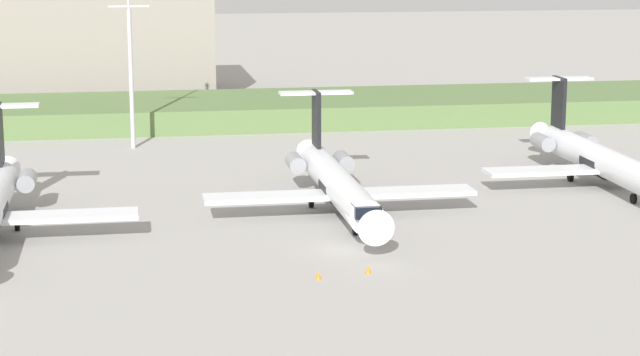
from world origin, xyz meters
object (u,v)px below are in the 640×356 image
(antenna_mast, at_px, (130,59))
(safety_cone_front_marker, at_px, (318,275))
(regional_jet_third, at_px, (598,158))
(regional_jet_second, at_px, (337,182))
(safety_cone_mid_marker, at_px, (368,269))

(antenna_mast, bearing_deg, safety_cone_front_marker, -77.25)
(regional_jet_third, height_order, safety_cone_front_marker, regional_jet_third)
(regional_jet_second, relative_size, safety_cone_mid_marker, 56.36)
(safety_cone_front_marker, relative_size, safety_cone_mid_marker, 1.00)
(regional_jet_second, distance_m, safety_cone_mid_marker, 18.62)
(antenna_mast, relative_size, safety_cone_front_marker, 43.52)
(antenna_mast, xyz_separation_m, safety_cone_front_marker, (11.96, -52.84, -9.65))
(antenna_mast, relative_size, safety_cone_mid_marker, 43.52)
(antenna_mast, distance_m, safety_cone_mid_marker, 55.13)
(safety_cone_mid_marker, bearing_deg, safety_cone_front_marker, -166.91)
(regional_jet_second, distance_m, safety_cone_front_marker, 20.01)
(antenna_mast, height_order, safety_cone_front_marker, antenna_mast)
(regional_jet_second, height_order, regional_jet_third, same)
(safety_cone_front_marker, distance_m, safety_cone_mid_marker, 3.75)
(safety_cone_mid_marker, bearing_deg, regional_jet_third, 42.44)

